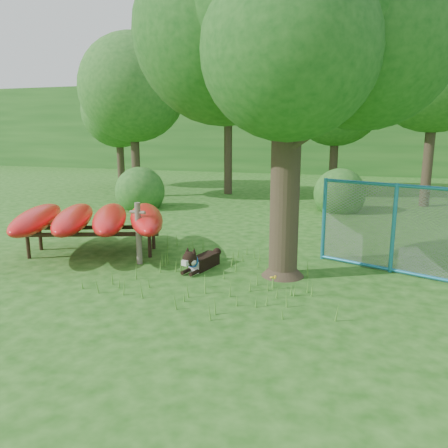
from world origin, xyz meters
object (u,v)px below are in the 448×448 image
(oak_tree, at_px, (288,23))
(husky_dog, at_px, (199,261))
(kayak_rack, at_px, (92,219))
(fence_section, at_px, (393,228))

(oak_tree, height_order, husky_dog, oak_tree)
(kayak_rack, distance_m, fence_section, 6.48)
(kayak_rack, bearing_deg, fence_section, -14.21)
(kayak_rack, bearing_deg, oak_tree, -22.50)
(kayak_rack, xyz_separation_m, fence_section, (6.45, 0.60, 0.08))
(fence_section, bearing_deg, husky_dog, -142.88)
(husky_dog, xyz_separation_m, fence_section, (3.69, 1.04, 0.70))
(oak_tree, xyz_separation_m, husky_dog, (-1.64, -0.21, -4.41))
(oak_tree, bearing_deg, fence_section, 22.02)
(fence_section, bearing_deg, oak_tree, -136.55)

